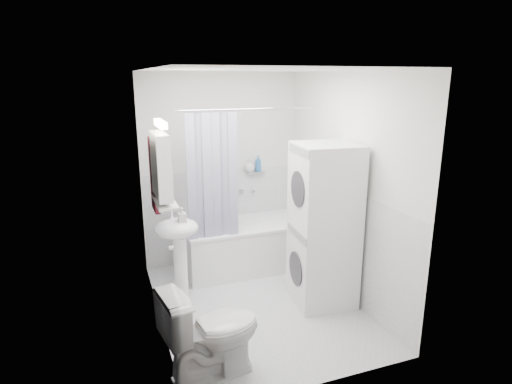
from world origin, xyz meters
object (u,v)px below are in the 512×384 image
object	(u,v)px
sink	(178,242)
toilet	(212,332)
bathtub	(246,243)
washer_dryer	(323,226)

from	to	relation	value
sink	toilet	world-z (taller)	sink
bathtub	toilet	xyz separation A→B (m)	(-0.91, -1.82, 0.06)
sink	washer_dryer	distance (m)	1.50
toilet	bathtub	bearing A→B (deg)	-35.73
bathtub	toilet	bearing A→B (deg)	-116.62
sink	washer_dryer	bearing A→B (deg)	-17.13
sink	toilet	size ratio (longest dim) A/B	1.31
sink	washer_dryer	size ratio (longest dim) A/B	0.61
washer_dryer	toilet	size ratio (longest dim) A/B	2.14
sink	washer_dryer	world-z (taller)	washer_dryer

